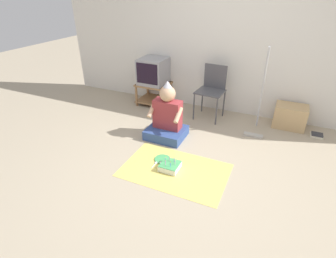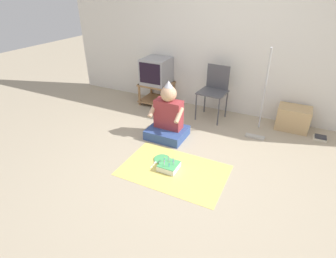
# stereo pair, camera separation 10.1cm
# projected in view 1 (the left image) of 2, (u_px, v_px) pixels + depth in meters

# --- Properties ---
(ground_plane) EXTENTS (16.00, 16.00, 0.00)m
(ground_plane) POSITION_uv_depth(u_px,v_px,m) (186.00, 171.00, 3.22)
(ground_plane) COLOR tan
(wall_back) EXTENTS (6.40, 0.06, 2.55)m
(wall_back) POSITION_uv_depth(u_px,v_px,m) (233.00, 37.00, 4.19)
(wall_back) COLOR silver
(wall_back) RESTS_ON ground_plane
(tv_stand) EXTENTS (0.57, 0.50, 0.40)m
(tv_stand) POSITION_uv_depth(u_px,v_px,m) (154.00, 91.00, 4.94)
(tv_stand) COLOR #997047
(tv_stand) RESTS_ON ground_plane
(tv) EXTENTS (0.47, 0.49, 0.46)m
(tv) POSITION_uv_depth(u_px,v_px,m) (153.00, 71.00, 4.75)
(tv) COLOR #99999E
(tv) RESTS_ON tv_stand
(folding_chair) EXTENTS (0.47, 0.44, 0.87)m
(folding_chair) POSITION_uv_depth(u_px,v_px,m) (212.00, 87.00, 4.32)
(folding_chair) COLOR #4C4C51
(folding_chair) RESTS_ON ground_plane
(cardboard_box_stack) EXTENTS (0.48, 0.34, 0.36)m
(cardboard_box_stack) POSITION_uv_depth(u_px,v_px,m) (290.00, 116.00, 4.14)
(cardboard_box_stack) COLOR tan
(cardboard_box_stack) RESTS_ON ground_plane
(dust_mop) EXTENTS (0.28, 0.37, 1.32)m
(dust_mop) POSITION_uv_depth(u_px,v_px,m) (258.00, 110.00, 3.84)
(dust_mop) COLOR #B2ADA3
(dust_mop) RESTS_ON ground_plane
(book_pile) EXTENTS (0.18, 0.14, 0.05)m
(book_pile) POSITION_uv_depth(u_px,v_px,m) (317.00, 135.00, 3.94)
(book_pile) COLOR beige
(book_pile) RESTS_ON ground_plane
(person_seated) EXTENTS (0.55, 0.48, 0.86)m
(person_seated) POSITION_uv_depth(u_px,v_px,m) (167.00, 119.00, 3.83)
(person_seated) COLOR #334C8C
(person_seated) RESTS_ON ground_plane
(party_cloth) EXTENTS (1.28, 0.82, 0.01)m
(party_cloth) POSITION_uv_depth(u_px,v_px,m) (175.00, 170.00, 3.23)
(party_cloth) COLOR #EAD666
(party_cloth) RESTS_ON ground_plane
(birthday_cake) EXTENTS (0.23, 0.23, 0.15)m
(birthday_cake) POSITION_uv_depth(u_px,v_px,m) (170.00, 166.00, 3.23)
(birthday_cake) COLOR white
(birthday_cake) RESTS_ON party_cloth
(paper_plate) EXTENTS (0.21, 0.21, 0.01)m
(paper_plate) POSITION_uv_depth(u_px,v_px,m) (163.00, 159.00, 3.42)
(paper_plate) COLOR #4CB266
(paper_plate) RESTS_ON party_cloth
(plastic_spoon_near) EXTENTS (0.07, 0.14, 0.01)m
(plastic_spoon_near) POSITION_uv_depth(u_px,v_px,m) (161.00, 163.00, 3.33)
(plastic_spoon_near) COLOR white
(plastic_spoon_near) RESTS_ON party_cloth
(plastic_spoon_far) EXTENTS (0.04, 0.15, 0.01)m
(plastic_spoon_far) POSITION_uv_depth(u_px,v_px,m) (156.00, 163.00, 3.34)
(plastic_spoon_far) COLOR white
(plastic_spoon_far) RESTS_ON party_cloth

